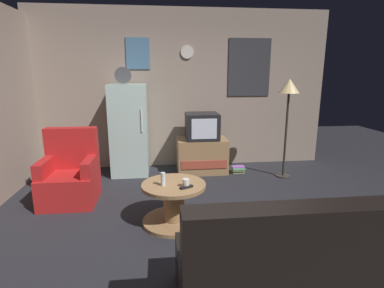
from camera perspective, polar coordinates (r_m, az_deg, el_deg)
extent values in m
plane|color=#232328|center=(3.47, 1.68, -15.66)|extent=(12.00, 12.00, 0.00)
cube|color=gray|center=(5.48, -1.84, 10.17)|extent=(5.20, 0.10, 2.76)
cube|color=#333338|center=(5.63, 10.76, 14.00)|extent=(0.76, 0.02, 1.00)
cube|color=teal|center=(5.41, -10.20, 16.49)|extent=(0.40, 0.02, 0.52)
cylinder|color=silver|center=(5.43, -0.94, 16.97)|extent=(0.22, 0.03, 0.22)
cube|color=silver|center=(5.14, -11.75, 2.62)|extent=(0.60, 0.60, 1.50)
cylinder|color=silver|center=(4.79, -9.56, 4.37)|extent=(0.02, 0.02, 0.36)
cylinder|color=#4C4C51|center=(4.98, -12.91, 12.54)|extent=(0.26, 0.04, 0.26)
cube|color=#9E754C|center=(5.20, 1.88, -2.16)|extent=(0.84, 0.52, 0.58)
cube|color=#AD4733|center=(4.98, 2.31, -3.94)|extent=(0.76, 0.01, 0.14)
cube|color=black|center=(5.09, 1.90, 3.38)|extent=(0.54, 0.50, 0.44)
cube|color=silver|center=(4.85, 2.33, 2.86)|extent=(0.41, 0.01, 0.33)
cylinder|color=#332D28|center=(5.27, 16.77, -5.73)|extent=(0.24, 0.24, 0.02)
cylinder|color=#332D28|center=(5.09, 17.29, 1.63)|extent=(0.04, 0.04, 1.40)
cone|color=#F2D18C|center=(5.00, 17.92, 10.41)|extent=(0.32, 0.32, 0.22)
cylinder|color=#9E754C|center=(3.59, -3.39, -14.26)|extent=(0.72, 0.72, 0.04)
cylinder|color=#9E754C|center=(3.49, -3.44, -11.12)|extent=(0.24, 0.24, 0.43)
cylinder|color=#9E754C|center=(3.41, -3.49, -7.80)|extent=(0.72, 0.72, 0.04)
cylinder|color=silver|center=(3.33, -5.49, -6.63)|extent=(0.05, 0.05, 0.15)
cylinder|color=silver|center=(3.29, -1.16, -7.37)|extent=(0.08, 0.08, 0.09)
cube|color=black|center=(3.27, -1.05, -8.14)|extent=(0.15, 0.11, 0.02)
cube|color=red|center=(4.33, -22.03, -7.67)|extent=(0.68, 0.68, 0.40)
cube|color=red|center=(4.44, -21.70, -0.67)|extent=(0.68, 0.16, 0.56)
cube|color=red|center=(4.33, -25.96, -3.90)|extent=(0.12, 0.60, 0.20)
cube|color=red|center=(4.17, -18.68, -3.84)|extent=(0.12, 0.60, 0.20)
cube|color=black|center=(2.56, 18.50, -22.83)|extent=(1.70, 0.80, 0.40)
cube|color=black|center=(2.09, 23.01, -17.08)|extent=(1.70, 0.20, 0.52)
cube|color=#8EA371|center=(5.28, 8.67, -5.24)|extent=(0.20, 0.14, 0.03)
cube|color=green|center=(5.27, 8.68, -5.01)|extent=(0.21, 0.13, 0.02)
cube|color=#A2766C|center=(5.27, 8.69, -4.78)|extent=(0.19, 0.17, 0.03)
cube|color=#45CA50|center=(5.26, 8.70, -4.54)|extent=(0.21, 0.18, 0.02)
cube|color=#9459B9|center=(5.25, 8.71, -4.29)|extent=(0.21, 0.13, 0.03)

